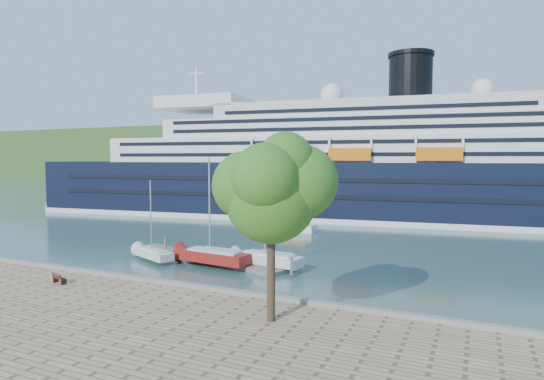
{
  "coord_description": "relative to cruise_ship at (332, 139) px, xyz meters",
  "views": [
    {
      "loc": [
        27.8,
        -28.25,
        10.72
      ],
      "look_at": [
        1.24,
        30.0,
        6.24
      ],
      "focal_mm": 30.0,
      "sensor_mm": 36.0,
      "label": 1
    }
  ],
  "objects": [
    {
      "name": "ground",
      "position": [
        -3.55,
        -50.75,
        -14.26
      ],
      "size": [
        400.0,
        400.0,
        0.0
      ],
      "primitive_type": "plane",
      "color": "#2D514C",
      "rests_on": "ground"
    },
    {
      "name": "far_hillside",
      "position": [
        -3.55,
        94.25,
        -2.26
      ],
      "size": [
        400.0,
        50.0,
        24.0
      ],
      "primitive_type": "cube",
      "color": "#324F1F",
      "rests_on": "ground"
    },
    {
      "name": "quay_coping",
      "position": [
        -3.55,
        -50.95,
        -13.11
      ],
      "size": [
        220.0,
        0.5,
        0.3
      ],
      "primitive_type": "cube",
      "color": "slate",
      "rests_on": "promenade"
    },
    {
      "name": "cruise_ship",
      "position": [
        0.0,
        0.0,
        0.0
      ],
      "size": [
        128.31,
        33.54,
        28.52
      ],
      "primitive_type": null,
      "rotation": [
        0.0,
        0.0,
        0.12
      ],
      "color": "black",
      "rests_on": "ground"
    },
    {
      "name": "park_bench",
      "position": [
        -5.14,
        -54.3,
        -12.82
      ],
      "size": [
        1.47,
        0.84,
        0.89
      ],
      "primitive_type": null,
      "rotation": [
        0.0,
        0.0,
        -0.21
      ],
      "color": "#402212",
      "rests_on": "promenade"
    },
    {
      "name": "promenade_tree",
      "position": [
        13.16,
        -54.83,
        -7.2
      ],
      "size": [
        7.32,
        7.32,
        12.12
      ],
      "primitive_type": null,
      "color": "#275F19",
      "rests_on": "promenade"
    },
    {
      "name": "floating_pontoon",
      "position": [
        -1.63,
        -39.01,
        -14.04
      ],
      "size": [
        19.96,
        7.09,
        0.44
      ],
      "primitive_type": null,
      "rotation": [
        0.0,
        0.0,
        -0.24
      ],
      "color": "gray",
      "rests_on": "ground"
    },
    {
      "name": "sailboat_white_near",
      "position": [
        -6.22,
        -41.8,
        -10.23
      ],
      "size": [
        6.43,
        4.0,
        8.06
      ],
      "primitive_type": null,
      "rotation": [
        0.0,
        0.0,
        -0.39
      ],
      "color": "silver",
      "rests_on": "ground"
    },
    {
      "name": "sailboat_red",
      "position": [
        0.87,
        -41.34,
        -9.06
      ],
      "size": [
        8.23,
        3.03,
        10.39
      ],
      "primitive_type": null,
      "rotation": [
        0.0,
        0.0,
        -0.1
      ],
      "color": "maroon",
      "rests_on": "ground"
    },
    {
      "name": "sailboat_white_far",
      "position": [
        6.1,
        -39.8,
        -9.51
      ],
      "size": [
        7.54,
        2.88,
        9.5
      ],
      "primitive_type": null,
      "rotation": [
        0.0,
        0.0,
        -0.12
      ],
      "color": "silver",
      "rests_on": "ground"
    },
    {
      "name": "tender_launch",
      "position": [
        -0.39,
        -17.43,
        -13.32
      ],
      "size": [
        6.9,
        2.62,
        1.88
      ],
      "primitive_type": null,
      "rotation": [
        0.0,
        0.0,
        -0.04
      ],
      "color": "orange",
      "rests_on": "ground"
    }
  ]
}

